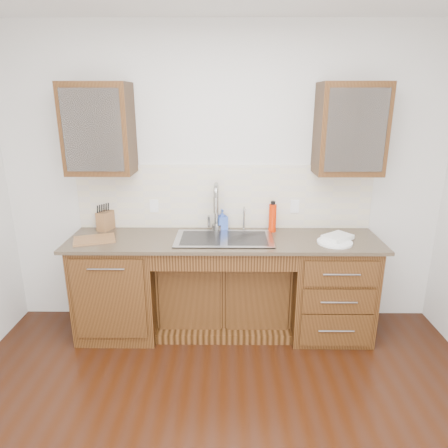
{
  "coord_description": "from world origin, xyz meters",
  "views": [
    {
      "loc": [
        0.03,
        -1.84,
        2.07
      ],
      "look_at": [
        0.0,
        1.4,
        1.05
      ],
      "focal_mm": 32.0,
      "sensor_mm": 36.0,
      "label": 1
    }
  ],
  "objects_px": {
    "soap_bottle": "(222,220)",
    "water_bottle": "(272,218)",
    "plate": "(335,242)",
    "knife_block": "(106,221)",
    "cutting_board": "(94,239)"
  },
  "relations": [
    {
      "from": "water_bottle",
      "to": "cutting_board",
      "type": "height_order",
      "value": "water_bottle"
    },
    {
      "from": "water_bottle",
      "to": "knife_block",
      "type": "distance_m",
      "value": 1.53
    },
    {
      "from": "knife_block",
      "to": "plate",
      "type": "bearing_deg",
      "value": 11.66
    },
    {
      "from": "soap_bottle",
      "to": "knife_block",
      "type": "distance_m",
      "value": 1.07
    },
    {
      "from": "plate",
      "to": "knife_block",
      "type": "height_order",
      "value": "knife_block"
    },
    {
      "from": "plate",
      "to": "knife_block",
      "type": "bearing_deg",
      "value": 170.32
    },
    {
      "from": "soap_bottle",
      "to": "cutting_board",
      "type": "distance_m",
      "value": 1.14
    },
    {
      "from": "water_bottle",
      "to": "plate",
      "type": "height_order",
      "value": "water_bottle"
    },
    {
      "from": "plate",
      "to": "soap_bottle",
      "type": "bearing_deg",
      "value": 159.4
    },
    {
      "from": "water_bottle",
      "to": "knife_block",
      "type": "bearing_deg",
      "value": 178.62
    },
    {
      "from": "soap_bottle",
      "to": "water_bottle",
      "type": "bearing_deg",
      "value": -27.21
    },
    {
      "from": "water_bottle",
      "to": "plate",
      "type": "relative_size",
      "value": 0.87
    },
    {
      "from": "plate",
      "to": "knife_block",
      "type": "distance_m",
      "value": 2.06
    },
    {
      "from": "cutting_board",
      "to": "plate",
      "type": "bearing_deg",
      "value": -1.46
    },
    {
      "from": "water_bottle",
      "to": "cutting_board",
      "type": "xyz_separation_m",
      "value": [
        -1.55,
        -0.26,
        -0.12
      ]
    }
  ]
}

